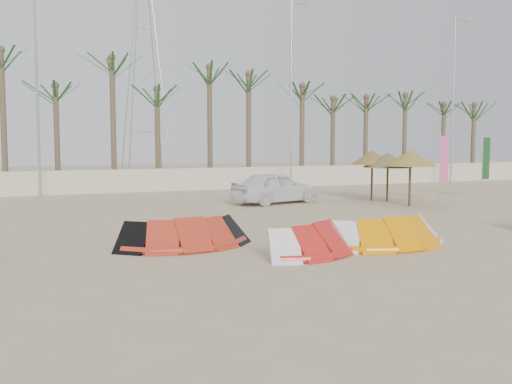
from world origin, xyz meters
name	(u,v)px	position (x,y,z in m)	size (l,w,h in m)	color
ground	(359,273)	(0.00, 0.00, 0.00)	(120.00, 120.00, 0.00)	tan
boundary_wall	(150,180)	(0.00, 22.00, 0.65)	(60.00, 0.30, 1.30)	beige
palm_line	(155,81)	(0.67, 23.50, 6.44)	(52.00, 4.00, 7.70)	brown
lamp_b	(37,83)	(-5.96, 20.00, 5.77)	(1.25, 0.14, 11.00)	#A5A8AD
lamp_c	(292,92)	(8.04, 20.00, 5.77)	(1.25, 0.14, 11.00)	#A5A8AD
lamp_d	(453,98)	(20.04, 20.00, 5.77)	(1.25, 0.14, 11.00)	#A5A8AD
pylon	(147,184)	(1.00, 28.00, 0.00)	(3.00, 3.00, 14.00)	#A5A8AD
kite_red_mid	(182,231)	(-2.75, 4.71, 0.42)	(3.77, 1.79, 0.90)	red
kite_red_right	(309,236)	(0.09, 2.58, 0.42)	(3.74, 2.77, 0.90)	red
kite_orange	(381,230)	(2.45, 2.72, 0.42)	(3.77, 1.71, 0.90)	#FF8D00
parasol_left	(372,158)	(8.96, 12.91, 2.10)	(2.10, 2.10, 2.46)	#4C331E
parasol_mid	(410,158)	(9.19, 10.28, 2.14)	(2.30, 2.30, 2.50)	#4C331E
parasol_right	(388,160)	(9.38, 12.22, 1.99)	(2.39, 2.39, 2.34)	#4C331E
flag_pink	(443,161)	(11.65, 11.02, 1.96)	(0.45, 0.08, 3.30)	#A5A8AD
flag_green	(485,160)	(14.94, 11.76, 1.93)	(0.45, 0.07, 3.26)	#A5A8AD
car	(275,188)	(4.09, 13.55, 0.74)	(1.74, 4.33, 1.48)	white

